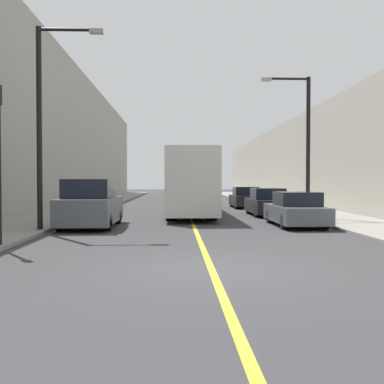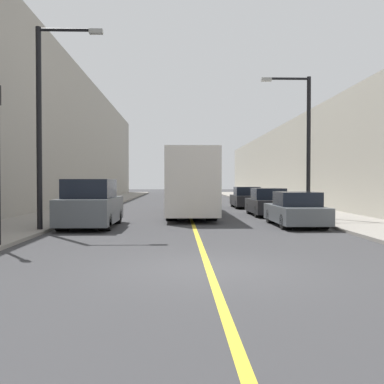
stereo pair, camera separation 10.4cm
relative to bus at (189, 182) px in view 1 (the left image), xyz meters
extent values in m
plane|color=#38383A|center=(0.01, -15.70, -1.84)|extent=(200.00, 200.00, 0.00)
cube|color=gray|center=(-7.19, 14.30, -1.79)|extent=(3.44, 72.00, 0.12)
cube|color=gray|center=(7.21, 14.30, -1.79)|extent=(3.44, 72.00, 0.12)
cube|color=gray|center=(-10.91, 14.30, 3.92)|extent=(4.00, 72.00, 11.54)
cube|color=#B7B2A3|center=(10.93, 14.30, 1.72)|extent=(4.00, 72.00, 7.13)
cube|color=gold|center=(0.01, 14.30, -1.84)|extent=(0.16, 72.00, 0.01)
cube|color=silver|center=(0.00, 0.01, 0.03)|extent=(2.48, 11.92, 3.16)
cube|color=black|center=(0.00, -5.92, 0.58)|extent=(2.11, 0.04, 1.42)
cylinder|color=black|center=(-0.97, -3.69, -1.36)|extent=(0.54, 0.97, 0.97)
cylinder|color=black|center=(0.97, -3.69, -1.36)|extent=(0.54, 0.97, 0.97)
cylinder|color=black|center=(-0.97, 3.70, -1.36)|extent=(0.54, 0.97, 0.97)
cylinder|color=black|center=(0.97, 3.70, -1.36)|extent=(0.54, 0.97, 0.97)
cube|color=#51565B|center=(-4.23, -6.69, -1.13)|extent=(2.05, 4.82, 1.01)
cube|color=black|center=(-4.23, -6.93, -0.25)|extent=(1.80, 2.65, 0.76)
cube|color=black|center=(-4.23, -9.07, -0.96)|extent=(1.74, 0.04, 0.46)
cylinder|color=black|center=(-5.03, -8.19, -1.50)|extent=(0.45, 0.68, 0.68)
cylinder|color=black|center=(-3.43, -8.19, -1.50)|extent=(0.45, 0.68, 0.68)
cylinder|color=black|center=(-5.03, -5.20, -1.50)|extent=(0.45, 0.68, 0.68)
cylinder|color=black|center=(-3.43, -5.20, -1.50)|extent=(0.45, 0.68, 0.68)
cube|color=#51565B|center=(4.31, -6.53, -1.32)|extent=(1.85, 4.41, 0.68)
cube|color=black|center=(4.31, -6.75, -0.69)|extent=(1.63, 1.98, 0.58)
cube|color=black|center=(4.31, -8.70, -1.20)|extent=(1.57, 0.04, 0.31)
cylinder|color=black|center=(3.59, -7.89, -1.53)|extent=(0.41, 0.62, 0.62)
cylinder|color=black|center=(5.03, -7.89, -1.53)|extent=(0.41, 0.62, 0.62)
cylinder|color=black|center=(3.59, -5.16, -1.53)|extent=(0.41, 0.62, 0.62)
cylinder|color=black|center=(5.03, -5.16, -1.53)|extent=(0.41, 0.62, 0.62)
cube|color=black|center=(4.28, -0.69, -1.30)|extent=(1.84, 4.37, 0.72)
cube|color=black|center=(4.28, -0.91, -0.63)|extent=(1.62, 1.97, 0.61)
cube|color=black|center=(4.28, -2.84, -1.17)|extent=(1.56, 0.04, 0.32)
cylinder|color=black|center=(3.57, -2.04, -1.53)|extent=(0.40, 0.62, 0.62)
cylinder|color=black|center=(5.00, -2.04, -1.53)|extent=(0.40, 0.62, 0.62)
cylinder|color=black|center=(3.57, 0.66, -1.53)|extent=(0.40, 0.62, 0.62)
cylinder|color=black|center=(5.00, 0.66, -1.53)|extent=(0.40, 0.62, 0.62)
cube|color=black|center=(4.23, 6.62, -1.30)|extent=(1.89, 4.20, 0.71)
cube|color=black|center=(4.23, 6.41, -0.64)|extent=(1.66, 1.89, 0.61)
cube|color=black|center=(4.23, 4.55, -1.18)|extent=(1.60, 0.04, 0.32)
cylinder|color=black|center=(3.50, 5.32, -1.53)|extent=(0.41, 0.62, 0.62)
cylinder|color=black|center=(4.97, 5.32, -1.53)|extent=(0.41, 0.62, 0.62)
cylinder|color=black|center=(3.50, 7.93, -1.53)|extent=(0.41, 0.62, 0.62)
cylinder|color=black|center=(4.97, 7.93, -1.53)|extent=(0.41, 0.62, 0.62)
cylinder|color=black|center=(-5.77, -8.56, 1.99)|extent=(0.20, 0.20, 7.44)
cylinder|color=black|center=(-4.72, -8.56, 5.61)|extent=(2.10, 0.12, 0.12)
cube|color=#999993|center=(-3.67, -8.56, 5.56)|extent=(0.50, 0.24, 0.16)
cylinder|color=black|center=(5.79, -3.32, 1.73)|extent=(0.20, 0.20, 6.92)
cylinder|color=black|center=(4.74, -3.32, 5.09)|extent=(2.10, 0.12, 0.12)
cube|color=#999993|center=(3.69, -3.32, 5.04)|extent=(0.50, 0.24, 0.16)
camera|label=1|loc=(-0.75, -25.30, 0.04)|focal=42.00mm
camera|label=2|loc=(-0.65, -25.30, 0.04)|focal=42.00mm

